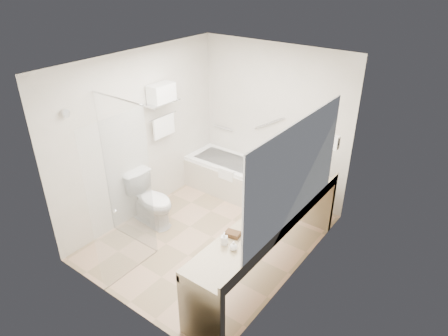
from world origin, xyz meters
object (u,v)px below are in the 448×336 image
Objects in this scene: bathtub at (233,177)px; vanity_counter at (270,232)px; toilet at (151,200)px; amenity_basket at (233,234)px; water_bottle_left at (292,181)px.

bathtub is 0.59× the size of vanity_counter.
amenity_basket reaches higher than toilet.
vanity_counter is 0.85m from water_bottle_left.
toilet is at bearing -177.43° from vanity_counter.
water_bottle_left reaches higher than bathtub.
water_bottle_left is (1.38, -0.60, 0.66)m from bathtub.
amenity_basket is at bearing -90.63° from water_bottle_left.
amenity_basket is 0.84× the size of water_bottle_left.
vanity_counter is 0.62m from amenity_basket.
toilet is 2.11m from water_bottle_left.
bathtub is at bearing 156.53° from water_bottle_left.
vanity_counter reaches higher than toilet.
vanity_counter is at bearing -83.54° from toilet.
vanity_counter reaches higher than bathtub.
vanity_counter is 16.80× the size of amenity_basket.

